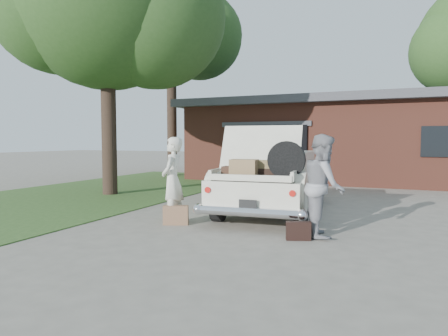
% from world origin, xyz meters
% --- Properties ---
extents(ground, '(90.00, 90.00, 0.00)m').
position_xyz_m(ground, '(0.00, 0.00, 0.00)').
color(ground, gray).
rests_on(ground, ground).
extents(grass_strip, '(6.00, 16.00, 0.02)m').
position_xyz_m(grass_strip, '(-5.50, 3.00, 0.01)').
color(grass_strip, '#2D4C1E').
rests_on(grass_strip, ground).
extents(house, '(12.80, 7.80, 3.30)m').
position_xyz_m(house, '(0.98, 11.47, 1.67)').
color(house, brown).
rests_on(house, ground).
extents(tree_left, '(6.49, 5.65, 8.78)m').
position_xyz_m(tree_left, '(-4.76, 3.11, 5.70)').
color(tree_left, '#38281E').
rests_on(tree_left, ground).
extents(tree_back, '(5.94, 5.16, 9.70)m').
position_xyz_m(tree_back, '(-6.30, 9.33, 6.81)').
color(tree_back, '#38281E').
rests_on(tree_back, ground).
extents(sedan, '(2.27, 4.99, 1.93)m').
position_xyz_m(sedan, '(0.50, 2.38, 0.72)').
color(sedan, silver).
rests_on(sedan, ground).
extents(woman_left, '(0.55, 0.70, 1.71)m').
position_xyz_m(woman_left, '(-0.97, 0.28, 0.85)').
color(woman_left, silver).
rests_on(woman_left, ground).
extents(woman_right, '(0.88, 1.00, 1.75)m').
position_xyz_m(woman_right, '(1.95, 0.36, 0.87)').
color(woman_right, gray).
rests_on(woman_right, ground).
extents(suitcase_left, '(0.51, 0.33, 0.37)m').
position_xyz_m(suitcase_left, '(-0.82, 0.14, 0.19)').
color(suitcase_left, '#8B6447').
rests_on(suitcase_left, ground).
extents(suitcase_right, '(0.42, 0.26, 0.31)m').
position_xyz_m(suitcase_right, '(1.64, -0.11, 0.15)').
color(suitcase_right, black).
rests_on(suitcase_right, ground).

